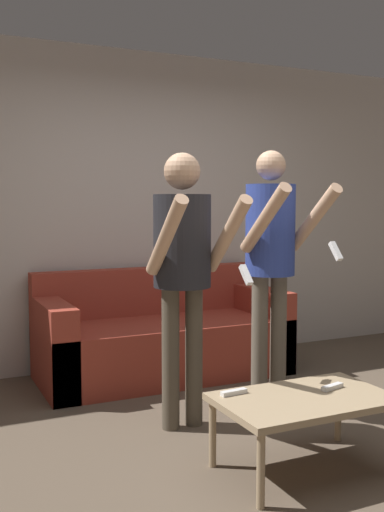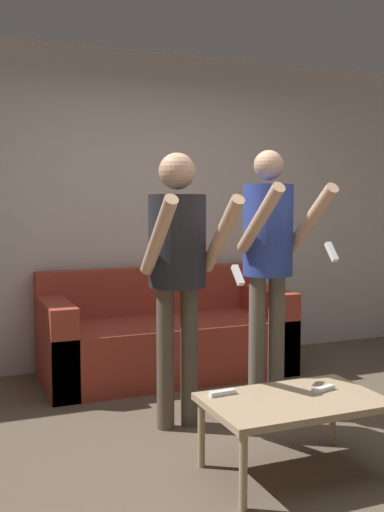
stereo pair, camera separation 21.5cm
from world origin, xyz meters
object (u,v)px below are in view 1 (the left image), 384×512
Objects in this scene: couch at (162,339)px; coffee_table at (305,404)px; person_standing_left at (183,256)px; remote_near at (332,387)px; person_standing_right at (271,250)px; remote_far at (234,392)px.

coffee_table is (0.01, -1.95, 0.06)m from couch.
couch is 1.16× the size of person_standing_left.
couch is 12.94× the size of remote_near.
remote_near is at bearing -83.53° from couch.
coffee_table is at bearing -110.51° from person_standing_right.
person_standing_right is at bearing -74.29° from couch.
couch is 1.96m from coffee_table.
person_standing_right reaches higher than couch.
remote_far is at bearing -89.53° from person_standing_left.
remote_near is at bearing -55.68° from person_standing_left.
person_standing_right reaches higher than remote_near.
remote_far is at bearing 164.62° from remote_near.
couch is 1.14× the size of person_standing_right.
person_standing_right is at bearing 69.49° from coffee_table.
person_standing_left is 1.16m from remote_near.
coffee_table is 0.22m from remote_near.
couch reaches higher than remote_far.
couch is at bearing 105.71° from person_standing_right.
couch is 2.17× the size of coffee_table.
remote_far is (-0.63, -0.64, -0.69)m from person_standing_right.
remote_near and remote_far have the same top height.
remote_far is (-0.53, 0.15, 0.00)m from remote_near.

